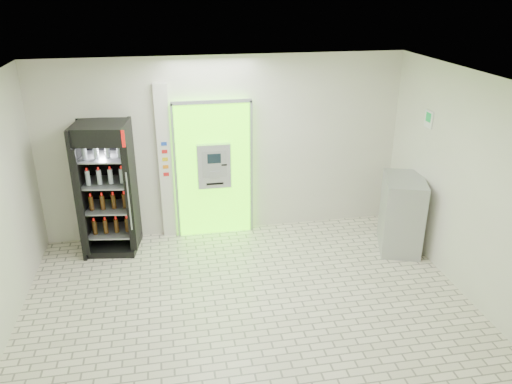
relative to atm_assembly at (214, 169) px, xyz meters
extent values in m
plane|color=beige|center=(0.20, -2.41, -1.17)|extent=(6.00, 6.00, 0.00)
plane|color=silver|center=(0.20, 0.09, 0.33)|extent=(6.00, 0.00, 6.00)
plane|color=silver|center=(0.20, -4.91, 0.33)|extent=(6.00, 0.00, 6.00)
plane|color=silver|center=(3.20, -2.41, 0.33)|extent=(0.00, 5.00, 5.00)
plane|color=white|center=(0.20, -2.41, 1.83)|extent=(6.00, 6.00, 0.00)
cube|color=#5AFF0B|center=(0.00, 0.02, -0.02)|extent=(1.20, 0.12, 2.30)
cube|color=gray|center=(0.00, -0.05, 1.13)|extent=(1.28, 0.04, 0.06)
cube|color=gray|center=(-0.63, -0.05, -0.02)|extent=(0.04, 0.04, 2.30)
cube|color=gray|center=(0.63, -0.05, -0.02)|extent=(0.04, 0.04, 2.30)
cube|color=black|center=(0.10, -0.04, -0.67)|extent=(0.62, 0.01, 0.67)
cube|color=black|center=(-0.34, -0.04, 0.81)|extent=(0.22, 0.01, 0.18)
cube|color=#A1A3A8|center=(0.00, -0.09, 0.08)|extent=(0.55, 0.12, 0.75)
cube|color=black|center=(0.00, -0.16, 0.23)|extent=(0.22, 0.01, 0.16)
cube|color=gray|center=(0.00, -0.16, -0.05)|extent=(0.16, 0.01, 0.12)
cube|color=black|center=(0.16, -0.16, 0.11)|extent=(0.09, 0.01, 0.02)
cube|color=black|center=(0.00, -0.16, -0.21)|extent=(0.28, 0.01, 0.03)
cube|color=silver|center=(-0.78, 0.04, 0.13)|extent=(0.22, 0.10, 2.60)
cube|color=#193FB2|center=(-0.78, -0.02, 0.48)|extent=(0.09, 0.01, 0.06)
cube|color=red|center=(-0.78, -0.02, 0.35)|extent=(0.09, 0.01, 0.06)
cube|color=yellow|center=(-0.78, -0.02, 0.22)|extent=(0.09, 0.01, 0.06)
cube|color=orange|center=(-0.78, -0.02, 0.09)|extent=(0.09, 0.01, 0.06)
cube|color=red|center=(-0.78, -0.02, -0.04)|extent=(0.09, 0.01, 0.06)
cube|color=black|center=(-1.70, -0.28, -0.12)|extent=(0.88, 0.82, 2.10)
cube|color=black|center=(-1.70, 0.05, -0.12)|extent=(0.79, 0.17, 2.10)
cube|color=red|center=(-1.70, -0.63, 0.79)|extent=(0.76, 0.12, 0.25)
cube|color=white|center=(-1.70, -0.64, 0.79)|extent=(0.44, 0.07, 0.07)
cube|color=black|center=(-1.70, -0.28, -1.12)|extent=(0.88, 0.82, 0.10)
cylinder|color=gray|center=(-1.36, -0.66, -0.21)|extent=(0.03, 0.03, 0.94)
cube|color=gray|center=(-1.70, -0.28, -0.86)|extent=(0.75, 0.70, 0.02)
cube|color=gray|center=(-1.70, -0.28, -0.44)|extent=(0.75, 0.70, 0.02)
cube|color=gray|center=(-1.70, -0.28, -0.02)|extent=(0.75, 0.70, 0.02)
cube|color=gray|center=(-1.70, -0.28, 0.40)|extent=(0.75, 0.70, 0.02)
cube|color=#A1A3A8|center=(2.89, -1.10, -0.57)|extent=(0.86, 1.05, 1.21)
cube|color=gray|center=(2.58, -1.10, -0.51)|extent=(0.29, 0.84, 0.01)
cube|color=white|center=(3.19, -1.01, 0.95)|extent=(0.02, 0.22, 0.26)
cube|color=#0C8838|center=(3.18, -1.01, 0.98)|extent=(0.00, 0.14, 0.14)
camera|label=1|loc=(-0.72, -7.78, 2.86)|focal=35.00mm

